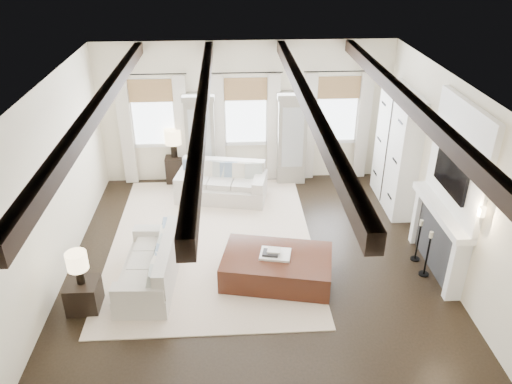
{
  "coord_description": "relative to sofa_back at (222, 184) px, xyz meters",
  "views": [
    {
      "loc": [
        -0.39,
        -6.92,
        5.31
      ],
      "look_at": [
        0.06,
        0.84,
        1.15
      ],
      "focal_mm": 35.0,
      "sensor_mm": 36.0,
      "label": 1
    }
  ],
  "objects": [
    {
      "name": "ground",
      "position": [
        0.57,
        -2.77,
        -0.34
      ],
      "size": [
        7.5,
        7.5,
        0.0
      ],
      "primitive_type": "plane",
      "color": "black",
      "rests_on": "ground"
    },
    {
      "name": "area_rug",
      "position": [
        -0.19,
        -1.72,
        -0.33
      ],
      "size": [
        3.76,
        5.01,
        0.02
      ],
      "primitive_type": "cube",
      "color": "beige",
      "rests_on": "ground"
    },
    {
      "name": "sofa_back",
      "position": [
        0.0,
        0.0,
        0.0
      ],
      "size": [
        2.04,
        1.21,
        0.82
      ],
      "color": "beige",
      "rests_on": "ground"
    },
    {
      "name": "side_table_front",
      "position": [
        -2.14,
        -3.48,
        -0.09
      ],
      "size": [
        0.49,
        0.49,
        0.49
      ],
      "primitive_type": "cube",
      "color": "black",
      "rests_on": "ground"
    },
    {
      "name": "lamp_front",
      "position": [
        -2.14,
        -3.48,
        0.53
      ],
      "size": [
        0.32,
        0.32,
        0.55
      ],
      "color": "black",
      "rests_on": "side_table_front"
    },
    {
      "name": "candlestick_near",
      "position": [
        3.47,
        -2.96,
        0.03
      ],
      "size": [
        0.18,
        0.18,
        0.87
      ],
      "color": "black",
      "rests_on": "ground"
    },
    {
      "name": "room_shell",
      "position": [
        1.32,
        -1.88,
        1.55
      ],
      "size": [
        6.54,
        7.54,
        3.22
      ],
      "color": "white",
      "rests_on": "ground"
    },
    {
      "name": "candlestick_far",
      "position": [
        3.47,
        -2.52,
        0.01
      ],
      "size": [
        0.17,
        0.17,
        0.83
      ],
      "color": "black",
      "rests_on": "ground"
    },
    {
      "name": "sofa_left",
      "position": [
        -1.14,
        -2.93,
        -0.01
      ],
      "size": [
        0.93,
        1.9,
        0.8
      ],
      "color": "beige",
      "rests_on": "ground"
    },
    {
      "name": "side_table_back",
      "position": [
        -1.08,
        0.86,
        -0.01
      ],
      "size": [
        0.43,
        0.43,
        0.64
      ],
      "primitive_type": "cube",
      "color": "black",
      "rests_on": "ground"
    },
    {
      "name": "ottoman",
      "position": [
        0.93,
        -2.93,
        -0.1
      ],
      "size": [
        1.99,
        1.47,
        0.47
      ],
      "primitive_type": "cube",
      "rotation": [
        0.0,
        0.0,
        -0.21
      ],
      "color": "black",
      "rests_on": "ground"
    },
    {
      "name": "tray",
      "position": [
        0.9,
        -2.91,
        0.16
      ],
      "size": [
        0.57,
        0.47,
        0.04
      ],
      "primitive_type": "cube",
      "rotation": [
        0.0,
        0.0,
        -0.21
      ],
      "color": "white",
      "rests_on": "ottoman"
    },
    {
      "name": "book_upper",
      "position": [
        0.87,
        -2.91,
        0.23
      ],
      "size": [
        0.25,
        0.21,
        0.03
      ],
      "primitive_type": "cube",
      "rotation": [
        0.0,
        0.0,
        -0.21
      ],
      "color": "beige",
      "rests_on": "book_lower"
    },
    {
      "name": "book_lower",
      "position": [
        0.82,
        -2.93,
        0.2
      ],
      "size": [
        0.3,
        0.25,
        0.04
      ],
      "primitive_type": "cube",
      "rotation": [
        0.0,
        0.0,
        -0.21
      ],
      "color": "#262628",
      "rests_on": "tray"
    },
    {
      "name": "lamp_back",
      "position": [
        -1.08,
        0.86,
        0.76
      ],
      "size": [
        0.38,
        0.38,
        0.66
      ],
      "color": "black",
      "rests_on": "side_table_back"
    }
  ]
}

